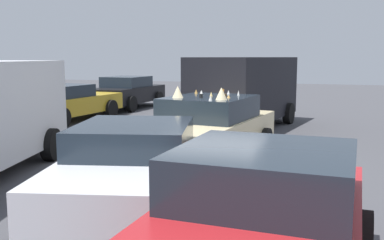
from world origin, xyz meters
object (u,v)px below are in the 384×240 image
object	(u,v)px
parked_sedan_row_back_center	(65,102)
parked_sedan_behind_left	(256,235)
parked_sedan_near_right	(132,167)
art_car_decorated	(206,129)
parked_sedan_far_left	(128,92)
parked_van_near_left	(246,89)

from	to	relation	value
parked_sedan_row_back_center	parked_sedan_behind_left	xyz separation A→B (m)	(-9.87, -8.58, 0.03)
parked_sedan_behind_left	parked_sedan_near_right	world-z (taller)	parked_sedan_behind_left
art_car_decorated	parked_sedan_row_back_center	world-z (taller)	art_car_decorated
parked_sedan_behind_left	parked_sedan_near_right	bearing A→B (deg)	-130.98
parked_sedan_behind_left	parked_sedan_far_left	size ratio (longest dim) A/B	0.98
parked_van_near_left	art_car_decorated	bearing A→B (deg)	10.78
parked_sedan_far_left	parked_van_near_left	bearing A→B (deg)	-118.91
parked_sedan_near_right	parked_van_near_left	bearing A→B (deg)	166.13
art_car_decorated	parked_sedan_row_back_center	xyz separation A→B (m)	(4.29, 6.48, -0.02)
parked_sedan_behind_left	parked_sedan_near_right	xyz separation A→B (m)	(2.12, 2.23, -0.05)
art_car_decorated	parked_sedan_far_left	size ratio (longest dim) A/B	1.12
parked_sedan_row_back_center	parked_sedan_near_right	xyz separation A→B (m)	(-7.75, -6.34, -0.02)
parked_van_near_left	parked_sedan_row_back_center	bearing A→B (deg)	-75.46
parked_sedan_row_back_center	parked_sedan_behind_left	world-z (taller)	parked_sedan_behind_left
art_car_decorated	parked_sedan_behind_left	bearing A→B (deg)	28.39
parked_sedan_row_back_center	parked_sedan_far_left	size ratio (longest dim) A/B	1.11
art_car_decorated	parked_sedan_near_right	bearing A→B (deg)	5.50
parked_van_near_left	parked_sedan_far_left	distance (m)	7.31
parked_sedan_near_right	art_car_decorated	bearing A→B (deg)	164.17
parked_sedan_near_right	parked_sedan_far_left	bearing A→B (deg)	-167.07
parked_sedan_behind_left	art_car_decorated	bearing A→B (deg)	-156.87
parked_sedan_far_left	parked_sedan_near_right	bearing A→B (deg)	-149.74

